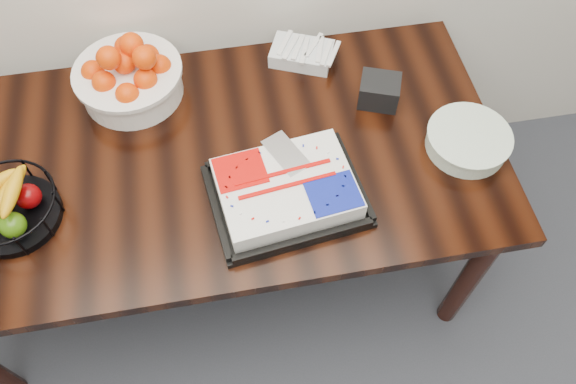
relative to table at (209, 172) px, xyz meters
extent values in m
cube|color=black|center=(0.00, 0.00, 0.07)|extent=(1.80, 0.90, 0.04)
cylinder|color=black|center=(0.82, -0.37, -0.31)|extent=(0.07, 0.07, 0.71)
cylinder|color=black|center=(0.82, 0.37, -0.31)|extent=(0.07, 0.07, 0.71)
cube|color=black|center=(0.21, -0.19, 0.10)|extent=(0.47, 0.39, 0.02)
cube|color=white|center=(0.21, -0.19, 0.14)|extent=(0.40, 0.32, 0.07)
cube|color=#CB0904|center=(0.10, -0.12, 0.17)|extent=(0.15, 0.14, 0.00)
cube|color=#0D1990|center=(0.33, -0.26, 0.17)|extent=(0.15, 0.14, 0.00)
cube|color=silver|center=(0.24, -0.10, 0.17)|extent=(0.13, 0.17, 0.00)
cylinder|color=white|center=(-0.20, 0.30, 0.14)|extent=(0.32, 0.32, 0.10)
cylinder|color=white|center=(-0.20, 0.30, 0.18)|extent=(0.34, 0.34, 0.01)
cylinder|color=black|center=(-0.55, -0.12, 0.10)|extent=(0.26, 0.26, 0.03)
torus|color=black|center=(-0.55, -0.12, 0.18)|extent=(0.28, 0.28, 0.01)
cylinder|color=white|center=(0.79, -0.10, 0.11)|extent=(0.24, 0.24, 0.06)
cylinder|color=white|center=(0.79, -0.10, 0.14)|extent=(0.25, 0.25, 0.01)
cube|color=silver|center=(0.36, 0.35, 0.11)|extent=(0.24, 0.20, 0.05)
cube|color=black|center=(0.57, 0.13, 0.13)|extent=(0.15, 0.14, 0.09)
camera|label=1|loc=(0.07, -1.03, 1.46)|focal=35.00mm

